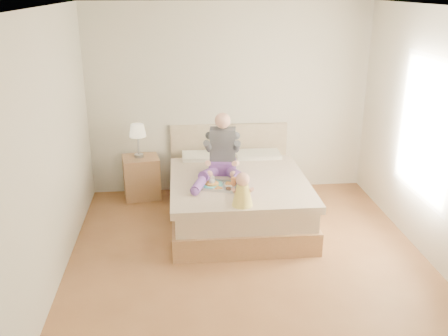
{
  "coord_description": "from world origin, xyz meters",
  "views": [
    {
      "loc": [
        -0.73,
        -4.86,
        2.89
      ],
      "look_at": [
        -0.18,
        0.91,
        0.76
      ],
      "focal_mm": 40.0,
      "sensor_mm": 36.0,
      "label": 1
    }
  ],
  "objects": [
    {
      "name": "lamp",
      "position": [
        -1.3,
        1.89,
        0.97
      ],
      "size": [
        0.23,
        0.23,
        0.48
      ],
      "color": "silver",
      "rests_on": "nightstand"
    },
    {
      "name": "bed",
      "position": [
        0.0,
        1.08,
        0.32
      ],
      "size": [
        1.7,
        2.18,
        1.0
      ],
      "color": "olive",
      "rests_on": "ground"
    },
    {
      "name": "adult",
      "position": [
        -0.2,
        1.02,
        0.85
      ],
      "size": [
        0.68,
        1.01,
        0.81
      ],
      "rotation": [
        0.0,
        0.0,
        -0.13
      ],
      "color": "#653A92",
      "rests_on": "bed"
    },
    {
      "name": "tray",
      "position": [
        -0.27,
        0.67,
        0.64
      ],
      "size": [
        0.51,
        0.45,
        0.12
      ],
      "rotation": [
        0.0,
        0.0,
        -0.34
      ],
      "color": "silver",
      "rests_on": "bed"
    },
    {
      "name": "baby",
      "position": [
        -0.06,
        0.12,
        0.77
      ],
      "size": [
        0.26,
        0.34,
        0.38
      ],
      "rotation": [
        0.0,
        0.0,
        -0.06
      ],
      "color": "#E6CD48",
      "rests_on": "bed"
    },
    {
      "name": "room",
      "position": [
        0.08,
        0.01,
        1.51
      ],
      "size": [
        4.02,
        4.22,
        2.71
      ],
      "color": "brown",
      "rests_on": "ground"
    },
    {
      "name": "nightstand",
      "position": [
        -1.28,
        1.88,
        0.3
      ],
      "size": [
        0.56,
        0.51,
        0.6
      ],
      "rotation": [
        0.0,
        0.0,
        0.17
      ],
      "color": "olive",
      "rests_on": "ground"
    }
  ]
}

